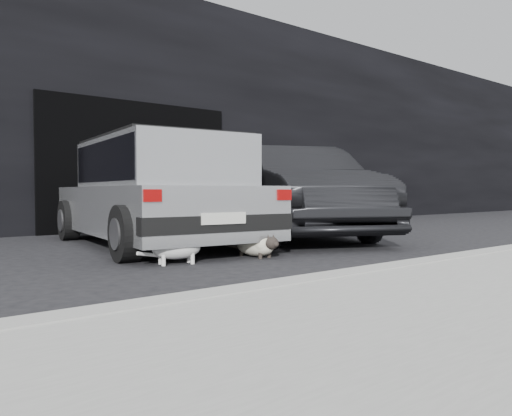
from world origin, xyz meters
TOP-DOWN VIEW (x-y plane):
  - ground at (0.00, 0.00)m, footprint 80.00×80.00m
  - building_facade at (1.00, 6.00)m, footprint 34.00×4.00m
  - garage_opening at (1.00, 3.99)m, footprint 4.00×0.10m
  - curb at (1.00, -2.60)m, footprint 18.00×0.25m
  - silver_hatchback at (-0.05, 1.16)m, footprint 2.46×4.42m
  - second_car at (2.55, 1.04)m, footprint 3.53×5.13m
  - cat_siamese at (0.31, -0.74)m, footprint 0.33×0.86m
  - cat_white at (-0.70, -0.63)m, footprint 0.81×0.39m

SIDE VIEW (x-z plane):
  - ground at x=0.00m, z-range 0.00..0.00m
  - curb at x=1.00m, z-range 0.00..0.12m
  - cat_siamese at x=0.31m, z-range -0.01..0.28m
  - cat_white at x=-0.70m, z-range -0.01..0.38m
  - second_car at x=2.55m, z-range 0.00..1.60m
  - silver_hatchback at x=-0.05m, z-range 0.07..1.64m
  - garage_opening at x=1.00m, z-range 0.00..2.60m
  - building_facade at x=1.00m, z-range 0.00..5.00m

